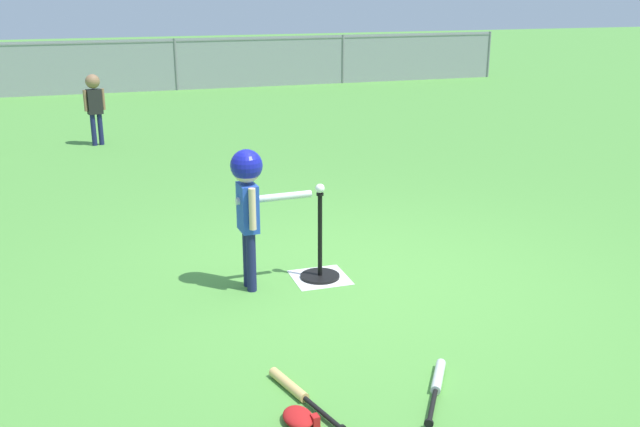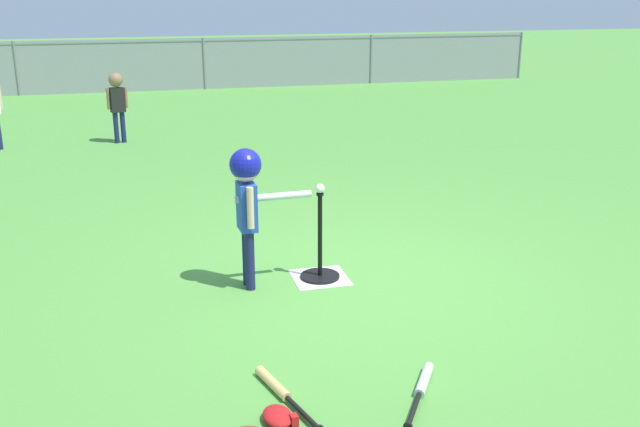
% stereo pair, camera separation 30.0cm
% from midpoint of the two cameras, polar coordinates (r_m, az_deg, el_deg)
% --- Properties ---
extents(ground_plane, '(60.00, 60.00, 0.00)m').
position_cam_midpoint_polar(ground_plane, '(5.79, 1.74, -5.42)').
color(ground_plane, '#51933D').
extents(home_plate, '(0.44, 0.44, 0.01)m').
position_cam_midpoint_polar(home_plate, '(5.86, -1.47, -5.11)').
color(home_plate, white).
rests_on(home_plate, ground_plane).
extents(batting_tee, '(0.32, 0.32, 0.72)m').
position_cam_midpoint_polar(batting_tee, '(5.81, -1.48, -4.08)').
color(batting_tee, black).
rests_on(batting_tee, ground_plane).
extents(baseball_on_tee, '(0.07, 0.07, 0.07)m').
position_cam_midpoint_polar(baseball_on_tee, '(5.61, -1.53, 1.99)').
color(baseball_on_tee, white).
rests_on(baseball_on_tee, batting_tee).
extents(batter_child, '(0.63, 0.32, 1.11)m').
position_cam_midpoint_polar(batter_child, '(5.44, -7.29, 1.77)').
color(batter_child, '#191E4C').
rests_on(batter_child, ground_plane).
extents(fielder_deep_center, '(0.30, 0.21, 1.05)m').
position_cam_midpoint_polar(fielder_deep_center, '(11.17, -18.27, 8.57)').
color(fielder_deep_center, '#191E4C').
rests_on(fielder_deep_center, ground_plane).
extents(spare_bat_silver, '(0.41, 0.60, 0.06)m').
position_cam_midpoint_polar(spare_bat_silver, '(4.39, 7.32, -13.21)').
color(spare_bat_silver, silver).
rests_on(spare_bat_silver, ground_plane).
extents(spare_bat_wood, '(0.26, 0.71, 0.06)m').
position_cam_midpoint_polar(spare_bat_wood, '(4.29, -4.04, -13.87)').
color(spare_bat_wood, '#DBB266').
rests_on(spare_bat_wood, ground_plane).
extents(glove_near_bats, '(0.19, 0.24, 0.07)m').
position_cam_midpoint_polar(glove_near_bats, '(4.05, -3.89, -15.91)').
color(glove_near_bats, '#B21919').
rests_on(glove_near_bats, ground_plane).
extents(outfield_fence, '(16.06, 0.06, 1.15)m').
position_cam_midpoint_polar(outfield_fence, '(16.83, -11.92, 11.66)').
color(outfield_fence, slate).
rests_on(outfield_fence, ground_plane).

